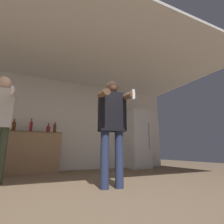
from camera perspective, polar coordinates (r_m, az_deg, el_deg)
ground_plane at (r=2.06m, az=-2.64°, el=-27.06°), size 14.00×14.00×0.00m
wall_back at (r=5.17m, az=-16.44°, el=-3.69°), size 7.00×0.06×2.55m
ceiling_slab at (r=4.08m, az=-11.39°, el=17.96°), size 7.00×3.71×0.05m
refrigerator at (r=5.68m, az=8.38°, el=-8.67°), size 0.65×0.64×1.79m
counter at (r=4.75m, az=-26.18°, el=-11.77°), size 1.54×0.58×0.97m
bottle_green_wine at (r=4.78m, az=-24.93°, el=-4.35°), size 0.07×0.07×0.36m
bottle_red_label at (r=4.79m, az=-29.44°, el=-4.07°), size 0.09×0.09×0.33m
bottle_amber_bourbon at (r=4.81m, az=-18.21°, el=-5.13°), size 0.07×0.07×0.30m
bottle_short_whiskey at (r=4.79m, az=-20.10°, el=-5.34°), size 0.09×0.09×0.26m
person_woman_foreground at (r=2.63m, az=0.11°, el=-3.10°), size 0.52×0.54×1.59m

